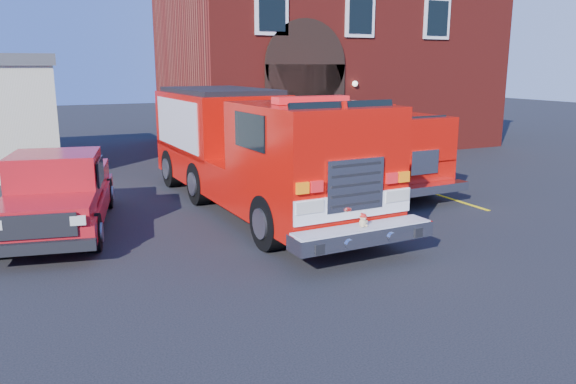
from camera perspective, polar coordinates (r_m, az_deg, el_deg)
name	(u,v)px	position (r m, az deg, el deg)	size (l,w,h in m)	color
ground	(267,235)	(13.43, -2.15, -4.39)	(100.00, 100.00, 0.00)	black
parking_stripe_near	(453,199)	(17.65, 16.38, -0.72)	(0.12, 3.00, 0.01)	yellow
parking_stripe_mid	(394,181)	(19.94, 10.75, 1.08)	(0.12, 3.00, 0.01)	yellow
parking_stripe_far	(350,167)	(22.40, 6.31, 2.50)	(0.12, 3.00, 0.01)	yellow
fire_station	(323,59)	(29.35, 3.59, 13.29)	(15.20, 10.20, 8.45)	maroon
fire_engine	(253,148)	(15.68, -3.59, 4.45)	(3.45, 10.79, 3.29)	black
pickup_truck	(59,193)	(14.72, -22.20, -0.11)	(3.24, 6.25, 1.95)	black
secondary_truck	(347,139)	(19.53, 6.01, 5.34)	(2.93, 8.39, 2.69)	black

